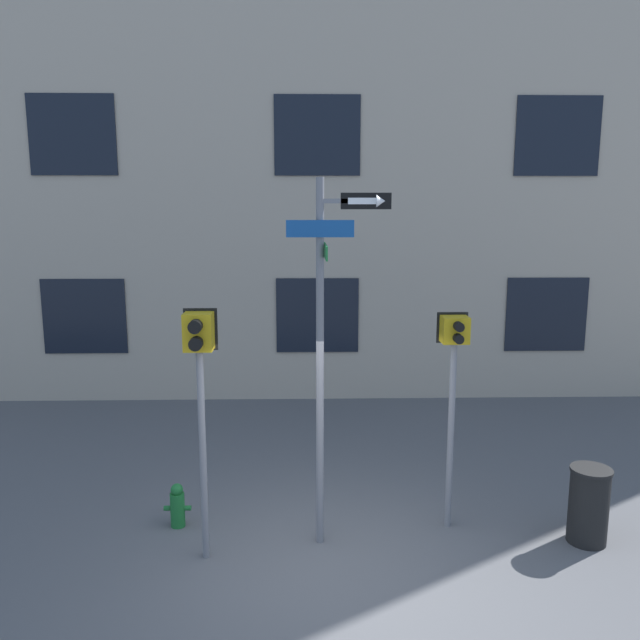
{
  "coord_description": "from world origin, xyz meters",
  "views": [
    {
      "loc": [
        -0.25,
        -6.35,
        3.99
      ],
      "look_at": [
        -0.08,
        0.63,
        2.74
      ],
      "focal_mm": 35.0,
      "sensor_mm": 36.0,
      "label": 1
    }
  ],
  "objects_px": {
    "pedestrian_signal_left": "(200,367)",
    "pedestrian_signal_right": "(454,365)",
    "trash_bin": "(589,505)",
    "street_sign_pole": "(326,334)",
    "fire_hydrant": "(177,506)"
  },
  "relations": [
    {
      "from": "pedestrian_signal_left",
      "to": "fire_hydrant",
      "type": "relative_size",
      "value": 5.08
    },
    {
      "from": "trash_bin",
      "to": "pedestrian_signal_left",
      "type": "bearing_deg",
      "value": -177.02
    },
    {
      "from": "street_sign_pole",
      "to": "trash_bin",
      "type": "relative_size",
      "value": 4.6
    },
    {
      "from": "pedestrian_signal_left",
      "to": "pedestrian_signal_right",
      "type": "relative_size",
      "value": 1.06
    },
    {
      "from": "pedestrian_signal_right",
      "to": "trash_bin",
      "type": "relative_size",
      "value": 2.91
    },
    {
      "from": "pedestrian_signal_right",
      "to": "fire_hydrant",
      "type": "bearing_deg",
      "value": 178.69
    },
    {
      "from": "pedestrian_signal_left",
      "to": "fire_hydrant",
      "type": "xyz_separation_m",
      "value": [
        -0.47,
        0.73,
        -2.0
      ]
    },
    {
      "from": "pedestrian_signal_left",
      "to": "trash_bin",
      "type": "height_order",
      "value": "pedestrian_signal_left"
    },
    {
      "from": "pedestrian_signal_right",
      "to": "fire_hydrant",
      "type": "distance_m",
      "value": 3.9
    },
    {
      "from": "pedestrian_signal_right",
      "to": "trash_bin",
      "type": "bearing_deg",
      "value": -14.62
    },
    {
      "from": "street_sign_pole",
      "to": "pedestrian_signal_left",
      "type": "distance_m",
      "value": 1.46
    },
    {
      "from": "street_sign_pole",
      "to": "trash_bin",
      "type": "height_order",
      "value": "street_sign_pole"
    },
    {
      "from": "street_sign_pole",
      "to": "fire_hydrant",
      "type": "height_order",
      "value": "street_sign_pole"
    },
    {
      "from": "street_sign_pole",
      "to": "pedestrian_signal_right",
      "type": "distance_m",
      "value": 1.67
    },
    {
      "from": "fire_hydrant",
      "to": "trash_bin",
      "type": "xyz_separation_m",
      "value": [
        5.04,
        -0.5,
        0.2
      ]
    }
  ]
}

